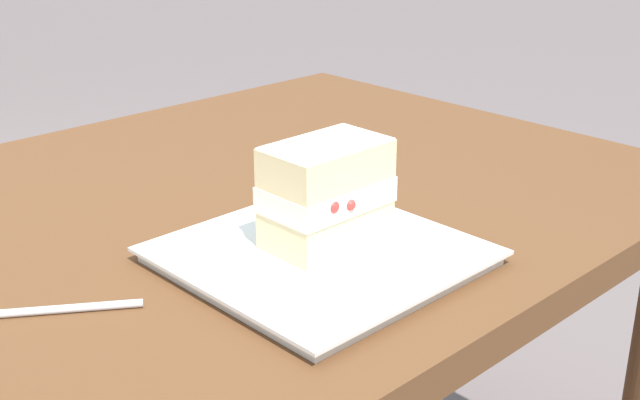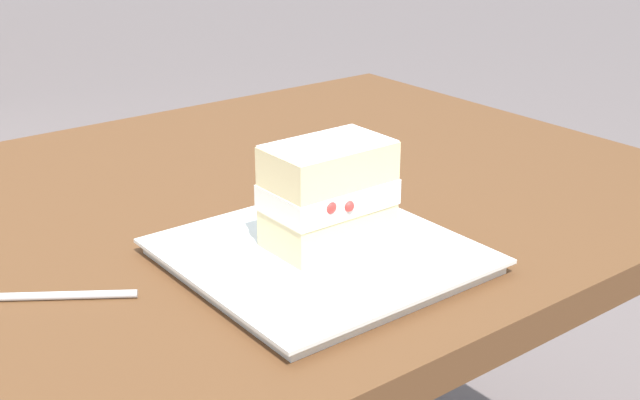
% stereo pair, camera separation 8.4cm
% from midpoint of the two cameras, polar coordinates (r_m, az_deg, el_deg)
% --- Properties ---
extents(patio_table, '(1.38, 0.83, 0.68)m').
position_cam_midpoint_polar(patio_table, '(1.02, -8.65, -6.30)').
color(patio_table, brown).
rests_on(patio_table, ground).
extents(dessert_plate, '(0.28, 0.28, 0.02)m').
position_cam_midpoint_polar(dessert_plate, '(0.87, 2.79, -3.90)').
color(dessert_plate, white).
rests_on(dessert_plate, patio_table).
extents(cake_slice, '(0.13, 0.09, 0.11)m').
position_cam_midpoint_polar(cake_slice, '(0.86, 3.37, 0.37)').
color(cake_slice, beige).
rests_on(cake_slice, dessert_plate).
extents(dessert_fork, '(0.15, 0.11, 0.01)m').
position_cam_midpoint_polar(dessert_fork, '(0.83, -16.24, -6.40)').
color(dessert_fork, silver).
rests_on(dessert_fork, patio_table).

